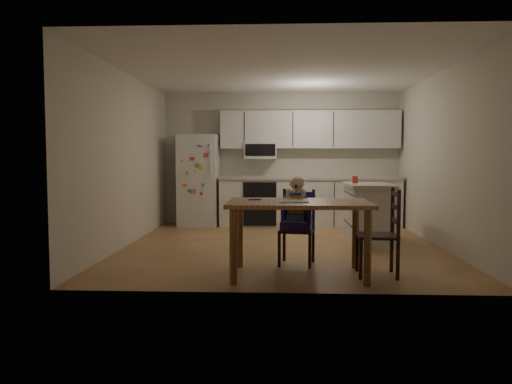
{
  "coord_description": "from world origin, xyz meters",
  "views": [
    {
      "loc": [
        -0.04,
        -7.15,
        1.28
      ],
      "look_at": [
        -0.32,
        -1.2,
        0.87
      ],
      "focal_mm": 35.0,
      "sensor_mm": 36.0,
      "label": 1
    }
  ],
  "objects_px": {
    "kitchen_island": "(368,213)",
    "chair_side": "(386,227)",
    "chair_booster": "(297,211)",
    "dining_table": "(299,211)",
    "refrigerator": "(199,180)",
    "red_cup": "(355,180)"
  },
  "relations": [
    {
      "from": "kitchen_island",
      "to": "chair_side",
      "type": "relative_size",
      "value": 1.27
    },
    {
      "from": "kitchen_island",
      "to": "chair_side",
      "type": "distance_m",
      "value": 2.13
    },
    {
      "from": "chair_booster",
      "to": "dining_table",
      "type": "bearing_deg",
      "value": -80.78
    },
    {
      "from": "refrigerator",
      "to": "chair_booster",
      "type": "distance_m",
      "value": 3.76
    },
    {
      "from": "refrigerator",
      "to": "chair_booster",
      "type": "xyz_separation_m",
      "value": [
        1.73,
        -3.33,
        -0.21
      ]
    },
    {
      "from": "kitchen_island",
      "to": "chair_booster",
      "type": "relative_size",
      "value": 1.14
    },
    {
      "from": "kitchen_island",
      "to": "chair_booster",
      "type": "height_order",
      "value": "chair_booster"
    },
    {
      "from": "chair_booster",
      "to": "chair_side",
      "type": "relative_size",
      "value": 1.11
    },
    {
      "from": "chair_side",
      "to": "dining_table",
      "type": "bearing_deg",
      "value": -84.25
    },
    {
      "from": "chair_booster",
      "to": "red_cup",
      "type": "bearing_deg",
      "value": 71.06
    },
    {
      "from": "chair_booster",
      "to": "chair_side",
      "type": "distance_m",
      "value": 1.1
    },
    {
      "from": "red_cup",
      "to": "chair_side",
      "type": "relative_size",
      "value": 0.11
    },
    {
      "from": "refrigerator",
      "to": "kitchen_island",
      "type": "xyz_separation_m",
      "value": [
        2.85,
        -1.78,
        -0.4
      ]
    },
    {
      "from": "dining_table",
      "to": "chair_booster",
      "type": "relative_size",
      "value": 1.44
    },
    {
      "from": "refrigerator",
      "to": "chair_side",
      "type": "height_order",
      "value": "refrigerator"
    },
    {
      "from": "kitchen_island",
      "to": "dining_table",
      "type": "relative_size",
      "value": 0.79
    },
    {
      "from": "kitchen_island",
      "to": "dining_table",
      "type": "distance_m",
      "value": 2.46
    },
    {
      "from": "chair_side",
      "to": "refrigerator",
      "type": "bearing_deg",
      "value": -142.62
    },
    {
      "from": "dining_table",
      "to": "chair_side",
      "type": "bearing_deg",
      "value": 2.73
    },
    {
      "from": "refrigerator",
      "to": "dining_table",
      "type": "height_order",
      "value": "refrigerator"
    },
    {
      "from": "red_cup",
      "to": "chair_booster",
      "type": "bearing_deg",
      "value": -118.86
    },
    {
      "from": "red_cup",
      "to": "dining_table",
      "type": "distance_m",
      "value": 2.52
    }
  ]
}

